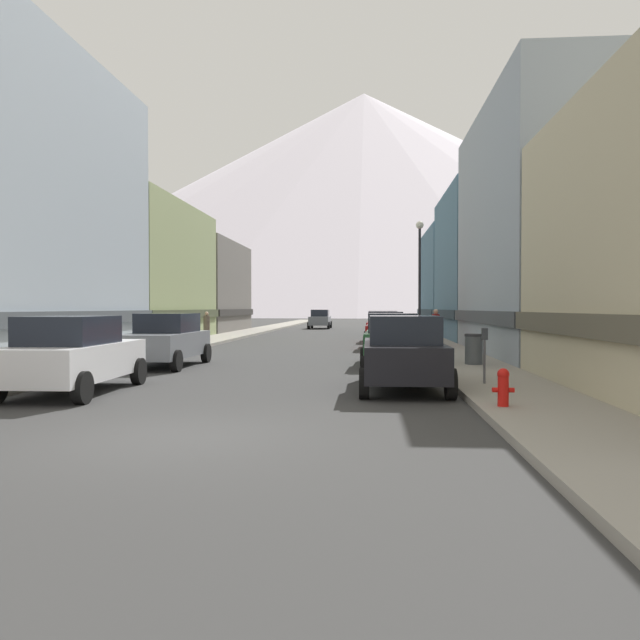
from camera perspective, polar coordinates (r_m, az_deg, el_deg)
ground_plane at (r=9.88m, az=-13.35°, el=-10.41°), size 400.00×400.00×0.00m
sidewalk_left at (r=45.20m, az=-7.32°, el=-1.28°), size 2.50×100.00×0.15m
sidewalk_right at (r=44.37m, az=8.69°, el=-1.33°), size 2.50×100.00×0.15m
storefront_left_2 at (r=38.42m, az=-17.18°, el=3.91°), size 7.63×13.04×8.03m
storefront_left_3 at (r=50.77m, az=-11.19°, el=2.79°), size 6.71×12.51×7.18m
storefront_right_1 at (r=26.99m, az=21.86°, el=7.16°), size 7.25×12.88×10.03m
storefront_right_2 at (r=38.87m, az=16.61°, el=4.47°), size 7.55×11.11×8.84m
storefront_right_3 at (r=50.87m, az=13.73°, el=3.23°), size 7.61×12.44×8.01m
car_left_0 at (r=15.40m, az=-21.66°, el=-2.94°), size 2.14×4.44×1.78m
car_left_1 at (r=21.49m, az=-13.91°, el=-1.76°), size 2.13×4.43×1.78m
car_right_0 at (r=15.06m, az=7.62°, el=-2.96°), size 2.06×4.40×1.78m
car_right_1 at (r=21.58m, az=6.66°, el=-1.72°), size 2.19×4.46×1.78m
car_right_2 at (r=30.11m, az=6.03°, el=-0.91°), size 2.17×4.45×1.78m
car_right_3 at (r=36.17m, az=5.77°, el=-0.57°), size 2.13×4.43×1.78m
car_driving_0 at (r=58.89m, az=0.00°, el=0.09°), size 2.06×4.40×1.78m
fire_hydrant_near at (r=12.02m, az=16.43°, el=-5.82°), size 0.40×0.22×0.70m
parking_meter_near at (r=15.46m, az=14.83°, el=-2.45°), size 0.14×0.10×1.33m
trash_bin_right at (r=20.63m, az=13.90°, el=-2.59°), size 0.59×0.59×0.98m
potted_plant_0 at (r=30.86m, az=-14.40°, el=-1.34°), size 0.64×0.64×0.90m
pedestrian_0 at (r=36.12m, az=-10.33°, el=-0.61°), size 0.36×0.36×1.59m
pedestrian_1 at (r=30.88m, az=10.55°, el=-0.76°), size 0.36×0.36×1.75m
streetlamp_right at (r=29.51m, az=9.11°, el=5.04°), size 0.36×0.36×5.86m
mountain_backdrop at (r=272.95m, az=4.03°, el=10.61°), size 312.60×312.60×93.87m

